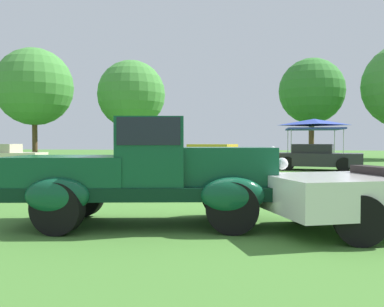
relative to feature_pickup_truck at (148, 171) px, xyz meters
name	(u,v)px	position (x,y,z in m)	size (l,w,h in m)	color
ground_plane	(173,221)	(0.32, 0.40, -0.86)	(120.00, 120.00, 0.00)	#42752D
feature_pickup_truck	(148,171)	(0.00, 0.00, 0.00)	(4.42, 2.39, 1.70)	black
show_car_cream	(1,157)	(-10.85, 12.37, -0.27)	(4.17, 2.18, 1.22)	beige
show_car_yellow	(215,158)	(-0.22, 12.30, -0.26)	(4.69, 2.84, 1.22)	yellow
show_car_charcoal	(316,157)	(4.36, 13.77, -0.26)	(4.34, 2.53, 1.22)	#28282D
canopy_tent_left_field	(314,124)	(4.98, 19.51, 1.56)	(3.19, 3.19, 2.71)	#B7B7BC
treeline_far_left	(34,87)	(-17.30, 26.73, 5.16)	(6.58, 6.58, 9.32)	brown
treeline_mid_left	(131,94)	(-9.40, 28.98, 4.62)	(5.93, 5.93, 8.46)	brown
treeline_center	(312,91)	(6.03, 29.60, 4.69)	(5.43, 5.43, 8.28)	brown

